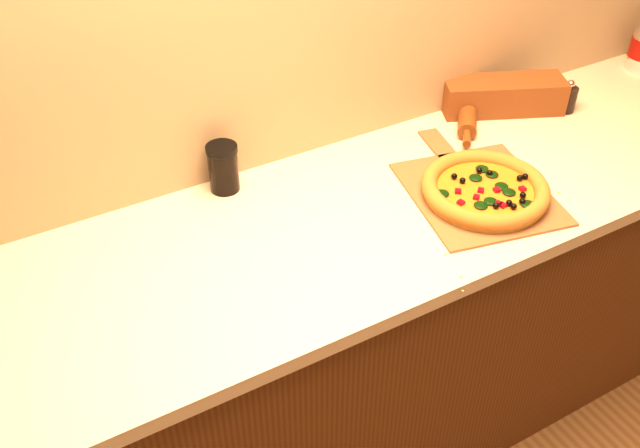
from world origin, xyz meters
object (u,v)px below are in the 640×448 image
Objects in this scene: pepper_grinder at (568,98)px; rolling_pin at (468,110)px; pizza_peel at (476,190)px; dark_jar at (223,168)px; pizza at (485,189)px.

rolling_pin is at bearing 158.36° from pepper_grinder.
pizza_peel is 4.22× the size of dark_jar.
pizza reaches higher than pizza_peel.
pizza is 0.42m from rolling_pin.
pizza_peel is at bearing -158.90° from pepper_grinder.
pepper_grinder is at bearing -7.29° from dark_jar.
pizza_peel is at bearing -125.19° from rolling_pin.
rolling_pin is 0.80m from dark_jar.
pepper_grinder is at bearing -21.64° from rolling_pin.
pizza is at bearing -83.14° from pizza_peel.
dark_jar reaches higher than pizza.
pepper_grinder reaches higher than pizza.
pizza is 0.57m from pepper_grinder.
pizza is 3.18× the size of pepper_grinder.
dark_jar is (-0.58, 0.34, 0.06)m from pizza_peel.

